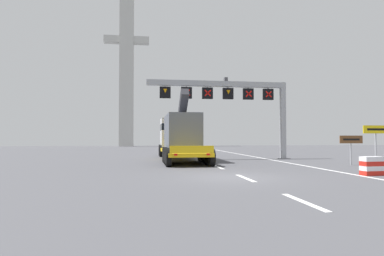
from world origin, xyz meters
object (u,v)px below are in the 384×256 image
heavy_haul_truck_yellow (179,135)px  crash_barrier_striped (372,166)px  tourist_info_sign_brown (351,142)px  exit_sign_yellow (376,136)px  bridge_pylon_distant (127,59)px  overhead_lane_gantry (233,96)px

heavy_haul_truck_yellow → crash_barrier_striped: (7.98, -13.21, -1.54)m
tourist_info_sign_brown → exit_sign_yellow: bearing=-95.2°
exit_sign_yellow → tourist_info_sign_brown: 2.72m
exit_sign_yellow → bridge_pylon_distant: 55.43m
heavy_haul_truck_yellow → tourist_info_sign_brown: heavy_haul_truck_yellow is taller
heavy_haul_truck_yellow → crash_barrier_striped: bearing=-58.9°
heavy_haul_truck_yellow → exit_sign_yellow: size_ratio=5.62×
exit_sign_yellow → crash_barrier_striped: (-2.31, -2.71, -1.46)m
heavy_haul_truck_yellow → exit_sign_yellow: 14.71m
heavy_haul_truck_yellow → crash_barrier_striped: 15.51m
overhead_lane_gantry → bridge_pylon_distant: 44.49m
exit_sign_yellow → crash_barrier_striped: 3.85m
tourist_info_sign_brown → crash_barrier_striped: bearing=-115.4°
overhead_lane_gantry → heavy_haul_truck_yellow: bearing=162.4°
tourist_info_sign_brown → bridge_pylon_distant: 53.22m
overhead_lane_gantry → exit_sign_yellow: 11.35m
heavy_haul_truck_yellow → bridge_pylon_distant: (-6.59, 39.85, 15.79)m
overhead_lane_gantry → tourist_info_sign_brown: size_ratio=6.11×
exit_sign_yellow → crash_barrier_striped: bearing=-130.5°
overhead_lane_gantry → bridge_pylon_distant: bearing=104.9°
heavy_haul_truck_yellow → crash_barrier_striped: heavy_haul_truck_yellow is taller
crash_barrier_striped → bridge_pylon_distant: (-14.57, 53.07, 17.33)m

